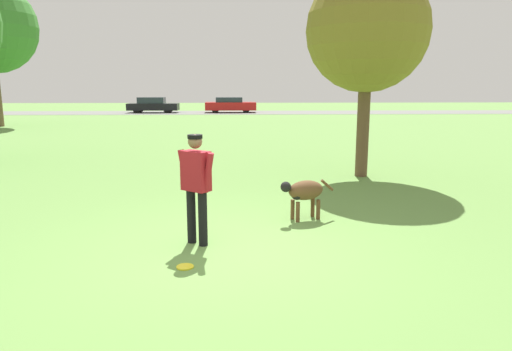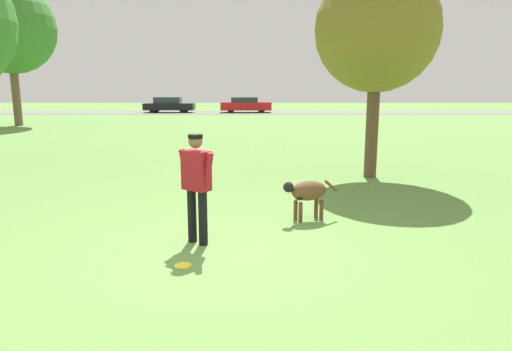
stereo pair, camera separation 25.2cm
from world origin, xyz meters
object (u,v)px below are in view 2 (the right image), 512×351
Objects in this scene: tree_near_right at (375,31)px; parked_car_red at (244,105)px; parked_car_black at (167,105)px; person at (195,180)px; dog at (305,192)px; tree_far_left at (7,29)px; frisbee at (181,266)px.

tree_near_right reaches higher than parked_car_red.
parked_car_black is 6.84m from parked_car_red.
dog is (1.73, 1.19, -0.45)m from person.
person is 6.85m from tree_near_right.
tree_far_left reaches higher than dog.
frisbee is 0.05× the size of parked_car_black.
dog is at bearing 48.87° from frisbee.
person is at bearing -91.05° from parked_car_red.
tree_near_right is (3.78, 5.06, 2.66)m from person.
frisbee is at bearing -91.19° from parked_car_red.
parked_car_red is at bearing -108.64° from dog.
dog is 4.54× the size of frisbee.
parked_car_red is (6.84, 0.04, 0.01)m from parked_car_black.
person is 1.60× the size of dog.
person is 7.26× the size of frisbee.
frisbee is 35.52m from parked_car_red.
tree_near_right is at bearing 91.60° from person.
parked_car_black is at bearing 65.50° from tree_far_left.
dog is at bearing -74.94° from parked_car_black.
parked_car_black is at bearing -97.21° from dog.
dog is at bearing -117.87° from tree_near_right.
tree_far_left is at bearing -74.24° from dog.
parked_car_black is (-6.90, 34.58, -0.28)m from person.
tree_near_right is at bearing 57.01° from frisbee.
tree_far_left is at bearing 121.32° from frisbee.
person is 24.99m from tree_far_left.
parked_car_red is at bearing 0.91° from parked_car_black.
tree_near_right reaches higher than person.
person is 0.31× the size of tree_near_right.
parked_car_black is (-6.82, 35.48, 0.66)m from frisbee.
parked_car_black is 0.98× the size of parked_car_red.
frisbee is 7.95m from tree_near_right.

